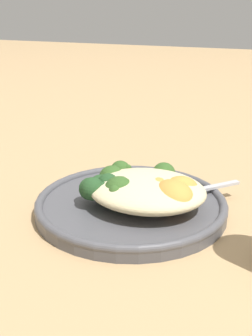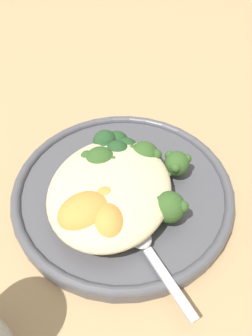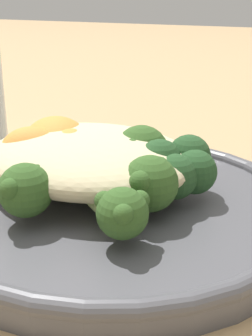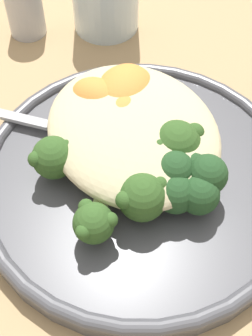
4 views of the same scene
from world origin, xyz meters
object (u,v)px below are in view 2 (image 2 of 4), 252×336
at_px(broccoli_stalk_3, 102,171).
at_px(kale_tuft, 114,148).
at_px(sweet_potato_chunk_1, 117,203).
at_px(broccoli_stalk_2, 139,165).
at_px(sweet_potato_chunk_2, 109,223).
at_px(sweet_potato_chunk_0, 87,214).
at_px(broccoli_stalk_1, 165,172).
at_px(sweet_potato_chunk_3, 107,201).
at_px(broccoli_stalk_0, 159,207).
at_px(spoon, 146,247).
at_px(plate, 123,190).
at_px(quinoa_mound, 107,189).

xyz_separation_m(broccoli_stalk_3, kale_tuft, (0.04, -0.00, -0.00)).
relative_size(broccoli_stalk_3, sweet_potato_chunk_1, 1.24).
height_order(broccoli_stalk_2, broccoli_stalk_3, broccoli_stalk_3).
bearing_deg(kale_tuft, sweet_potato_chunk_1, -160.99).
bearing_deg(sweet_potato_chunk_1, sweet_potato_chunk_2, 178.83).
relative_size(broccoli_stalk_2, sweet_potato_chunk_0, 1.76).
relative_size(broccoli_stalk_1, sweet_potato_chunk_3, 1.98).
xyz_separation_m(broccoli_stalk_0, sweet_potato_chunk_3, (-0.01, 0.05, 0.00)).
distance_m(sweet_potato_chunk_0, kale_tuft, 0.10).
relative_size(sweet_potato_chunk_0, spoon, 0.69).
relative_size(plate, sweet_potato_chunk_3, 5.46).
height_order(broccoli_stalk_0, kale_tuft, kale_tuft).
xyz_separation_m(broccoli_stalk_0, broccoli_stalk_3, (0.03, 0.07, 0.00)).
xyz_separation_m(kale_tuft, spoon, (-0.11, -0.07, -0.01)).
bearing_deg(sweet_potato_chunk_3, sweet_potato_chunk_1, -91.26).
xyz_separation_m(broccoli_stalk_1, sweet_potato_chunk_2, (-0.09, 0.04, 0.01)).
height_order(quinoa_mound, kale_tuft, same).
bearing_deg(broccoli_stalk_3, kale_tuft, -42.42).
xyz_separation_m(broccoli_stalk_0, kale_tuft, (0.07, 0.07, 0.00)).
height_order(quinoa_mound, sweet_potato_chunk_2, sweet_potato_chunk_2).
distance_m(sweet_potato_chunk_1, spoon, 0.05).
relative_size(quinoa_mound, sweet_potato_chunk_3, 3.26).
xyz_separation_m(broccoli_stalk_0, sweet_potato_chunk_2, (-0.04, 0.04, 0.00)).
bearing_deg(broccoli_stalk_3, broccoli_stalk_1, -110.56).
bearing_deg(plate, broccoli_stalk_3, 93.06).
xyz_separation_m(broccoli_stalk_2, kale_tuft, (0.02, 0.04, 0.00)).
bearing_deg(broccoli_stalk_0, sweet_potato_chunk_3, -173.23).
bearing_deg(broccoli_stalk_0, sweet_potato_chunk_0, -158.34).
relative_size(broccoli_stalk_0, broccoli_stalk_2, 0.87).
height_order(broccoli_stalk_0, sweet_potato_chunk_1, sweet_potato_chunk_1).
bearing_deg(spoon, broccoli_stalk_3, 178.71).
height_order(broccoli_stalk_1, sweet_potato_chunk_2, sweet_potato_chunk_2).
bearing_deg(spoon, broccoli_stalk_0, 130.48).
bearing_deg(broccoli_stalk_1, sweet_potato_chunk_3, 179.26).
relative_size(sweet_potato_chunk_2, sweet_potato_chunk_3, 1.00).
height_order(broccoli_stalk_0, sweet_potato_chunk_3, sweet_potato_chunk_3).
bearing_deg(broccoli_stalk_0, sweet_potato_chunk_1, -170.49).
bearing_deg(broccoli_stalk_2, broccoli_stalk_1, -77.72).
bearing_deg(sweet_potato_chunk_3, spoon, -123.73).
bearing_deg(sweet_potato_chunk_0, broccoli_stalk_1, -37.65).
xyz_separation_m(sweet_potato_chunk_0, kale_tuft, (0.10, 0.00, -0.00)).
xyz_separation_m(broccoli_stalk_1, kale_tuft, (0.02, 0.07, 0.01)).
bearing_deg(sweet_potato_chunk_2, sweet_potato_chunk_0, 79.46).
distance_m(broccoli_stalk_1, sweet_potato_chunk_0, 0.11).
distance_m(sweet_potato_chunk_0, spoon, 0.07).
bearing_deg(broccoli_stalk_2, sweet_potato_chunk_2, -173.17).
relative_size(plate, sweet_potato_chunk_2, 5.44).
relative_size(broccoli_stalk_3, sweet_potato_chunk_2, 1.51).
distance_m(broccoli_stalk_0, broccoli_stalk_2, 0.06).
height_order(broccoli_stalk_1, sweet_potato_chunk_0, sweet_potato_chunk_0).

